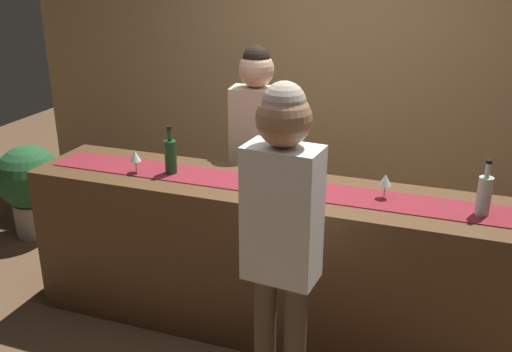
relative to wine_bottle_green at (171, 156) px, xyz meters
name	(u,v)px	position (x,y,z in m)	size (l,w,h in m)	color
ground_plane	(268,326)	(0.64, 0.01, -1.09)	(10.00, 10.00, 0.00)	brown
back_wall	(342,55)	(0.64, 1.91, 0.36)	(6.00, 0.12, 2.90)	tan
bar_counter	(269,259)	(0.64, 0.01, -0.60)	(2.99, 0.60, 0.98)	#543821
counter_runner_cloth	(270,185)	(0.64, 0.01, -0.11)	(2.84, 0.28, 0.01)	maroon
wine_bottle_green	(171,156)	(0.00, 0.00, 0.00)	(0.07, 0.07, 0.30)	#194723
wine_bottle_clear	(484,195)	(1.80, 0.00, 0.00)	(0.07, 0.07, 0.30)	#B2C6C1
wine_glass_near_customer	(385,181)	(1.29, 0.05, -0.01)	(0.07, 0.07, 0.14)	silver
wine_glass_mid_counter	(135,157)	(-0.21, -0.07, -0.01)	(0.07, 0.07, 0.14)	silver
bartender	(256,141)	(0.34, 0.59, -0.04)	(0.36, 0.24, 1.69)	#26262B
customer_sipping	(282,224)	(0.93, -0.68, 0.00)	(0.36, 0.25, 1.75)	brown
potted_plant_tall	(30,184)	(-1.66, 0.60, -0.64)	(0.54, 0.54, 0.78)	#9E9389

